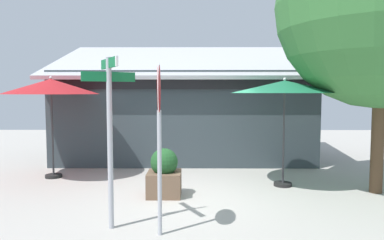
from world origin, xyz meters
name	(u,v)px	position (x,y,z in m)	size (l,w,h in m)	color
ground_plane	(197,198)	(0.00, 0.00, -0.05)	(28.00, 28.00, 0.10)	#ADA8A0
cafe_building	(185,113)	(-0.40, 4.95, 1.58)	(8.76, 4.73, 4.15)	#333D42
street_sign_post	(110,124)	(-1.47, -1.96, 1.78)	(0.80, 0.86, 2.88)	#A8AAB2
stop_sign	(159,116)	(-0.62, -2.24, 1.93)	(0.07, 0.80, 2.76)	#A8AAB2
patio_umbrella_crimson_left	(51,87)	(-3.87, 1.69, 2.44)	(2.52, 2.52, 2.73)	black
patio_umbrella_forest_green_center	(285,88)	(2.12, 0.84, 2.41)	(2.59, 2.59, 2.66)	black
sidewalk_planter	(164,174)	(-0.73, -0.02, 0.48)	(0.74, 0.74, 1.06)	brown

